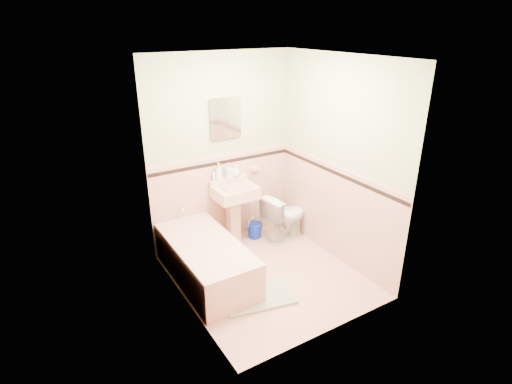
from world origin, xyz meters
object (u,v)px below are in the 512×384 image
soap_bottle_left (219,172)px  soap_bottle_mid (229,171)px  bathtub (206,262)px  toilet (285,216)px  sink (235,216)px  soap_bottle_right (235,171)px  shoe (244,293)px  medicine_cabinet (225,118)px  bucket (255,230)px

soap_bottle_left → soap_bottle_mid: 0.15m
bathtub → toilet: 1.39m
bathtub → sink: size_ratio=1.77×
bathtub → soap_bottle_right: (0.79, 0.71, 0.76)m
bathtub → soap_bottle_mid: size_ratio=7.26×
sink → soap_bottle_right: (0.11, 0.18, 0.56)m
bathtub → shoe: size_ratio=10.88×
sink → soap_bottle_mid: 0.61m
medicine_cabinet → soap_bottle_mid: bearing=-72.2°
toilet → shoe: size_ratio=4.81×
bathtub → soap_bottle_right: size_ratio=9.31×
soap_bottle_left → shoe: (-0.35, -1.26, -0.96)m
soap_bottle_left → soap_bottle_mid: soap_bottle_left is taller
soap_bottle_right → shoe: soap_bottle_right is taller
soap_bottle_left → shoe: bearing=-105.5°
sink → soap_bottle_right: bearing=58.7°
medicine_cabinet → toilet: 1.58m
toilet → bathtub: bearing=95.0°
bathtub → soap_bottle_right: bearing=42.0°
bathtub → bucket: 1.15m
soap_bottle_left → soap_bottle_right: (0.25, 0.00, -0.04)m
medicine_cabinet → toilet: medicine_cabinet is taller
bathtub → shoe: bearing=-70.3°
soap_bottle_mid → shoe: (-0.49, -1.26, -0.95)m
medicine_cabinet → bathtub: bearing=-132.6°
sink → shoe: (-0.48, -1.08, -0.36)m
bathtub → medicine_cabinet: (0.68, 0.74, 1.47)m
medicine_cabinet → bucket: 1.63m
sink → bucket: bearing=4.9°
soap_bottle_mid → bucket: (0.31, -0.15, -0.90)m
medicine_cabinet → soap_bottle_mid: medicine_cabinet is taller
soap_bottle_right → toilet: 0.94m
bathtub → soap_bottle_left: 1.20m
shoe → soap_bottle_right: bearing=44.6°
bathtub → bucket: size_ratio=7.00×
soap_bottle_left → toilet: bearing=-25.3°
sink → toilet: (0.67, -0.20, -0.09)m
medicine_cabinet → bucket: size_ratio=2.31×
bathtub → soap_bottle_left: bearing=52.6°
bathtub → soap_bottle_right: 1.31m
soap_bottle_mid → shoe: bearing=-111.4°
soap_bottle_right → soap_bottle_mid: bearing=180.0°
bucket → toilet: bearing=-32.9°
medicine_cabinet → shoe: bearing=-110.6°
sink → soap_bottle_mid: size_ratio=4.09×
toilet → bucket: size_ratio=3.09×
bucket → shoe: size_ratio=1.55×
bathtub → bucket: bathtub is taller
shoe → soap_bottle_mid: bearing=48.4°
soap_bottle_left → bucket: bearing=-18.6°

